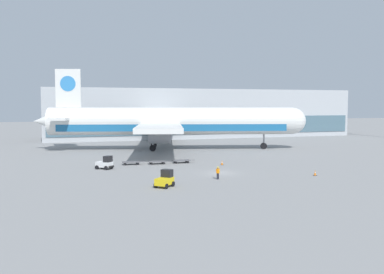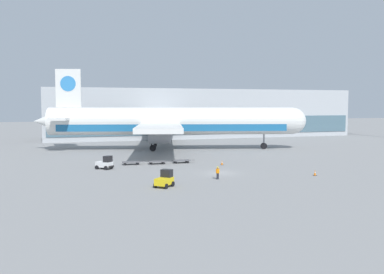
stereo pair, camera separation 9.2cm
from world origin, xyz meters
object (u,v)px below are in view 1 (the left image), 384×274
object	(u,v)px
airplane_main	(169,122)
baggage_dolly_second	(157,162)
baggage_dolly_lead	(131,162)
baggage_dolly_third	(181,161)
traffic_cone_far	(315,173)
baggage_tug_mid	(105,163)
baggage_tug_foreground	(165,179)
ground_crew_near	(218,172)
traffic_cone_near	(222,163)

from	to	relation	value
airplane_main	baggage_dolly_second	distance (m)	23.26
baggage_dolly_lead	baggage_dolly_third	xyz separation A→B (m)	(8.19, -0.51, 0.00)
traffic_cone_far	baggage_dolly_third	bearing A→B (deg)	128.20
airplane_main	baggage_tug_mid	distance (m)	29.56
baggage_tug_foreground	ground_crew_near	xyz separation A→B (m)	(7.69, 2.90, 0.09)
baggage_tug_mid	baggage_dolly_third	size ratio (longest dim) A/B	0.75
baggage_dolly_second	traffic_cone_near	xyz separation A→B (m)	(9.61, -4.14, -0.02)
baggage_tug_mid	ground_crew_near	xyz separation A→B (m)	(12.88, -13.24, 0.09)
airplane_main	ground_crew_near	xyz separation A→B (m)	(-3.16, -37.57, -4.88)
airplane_main	baggage_tug_mid	world-z (taller)	airplane_main
baggage_tug_foreground	traffic_cone_far	world-z (taller)	baggage_tug_foreground
airplane_main	baggage_tug_mid	size ratio (longest dim) A/B	20.50
baggage_tug_foreground	ground_crew_near	size ratio (longest dim) A/B	1.66
baggage_tug_mid	airplane_main	bearing A→B (deg)	96.51
baggage_dolly_third	ground_crew_near	bearing A→B (deg)	-86.51
ground_crew_near	traffic_cone_near	xyz separation A→B (m)	(5.32, 12.08, -0.59)
ground_crew_near	traffic_cone_far	xyz separation A→B (m)	(13.60, -1.22, -0.58)
traffic_cone_near	traffic_cone_far	xyz separation A→B (m)	(8.28, -13.30, 0.01)
baggage_dolly_second	baggage_tug_mid	bearing A→B (deg)	-158.12
baggage_tug_mid	traffic_cone_near	size ratio (longest dim) A/B	3.65
baggage_dolly_second	traffic_cone_far	size ratio (longest dim) A/B	4.83
baggage_tug_mid	baggage_dolly_second	bearing A→B (deg)	59.00
baggage_dolly_lead	baggage_dolly_second	distance (m)	4.15
airplane_main	traffic_cone_far	size ratio (longest dim) A/B	73.76
baggage_tug_mid	baggage_dolly_third	world-z (taller)	baggage_tug_mid
baggage_tug_mid	baggage_dolly_lead	distance (m)	5.77
baggage_tug_mid	baggage_dolly_third	bearing A→B (deg)	53.53
baggage_dolly_third	traffic_cone_far	size ratio (longest dim) A/B	4.83
baggage_dolly_third	traffic_cone_far	distance (m)	22.31
baggage_dolly_second	ground_crew_near	distance (m)	16.78
baggage_dolly_lead	traffic_cone_far	distance (m)	28.44
baggage_dolly_lead	baggage_tug_foreground	bearing A→B (deg)	-85.17
baggage_tug_foreground	baggage_dolly_third	world-z (taller)	baggage_tug_foreground
ground_crew_near	traffic_cone_near	world-z (taller)	ground_crew_near
baggage_dolly_lead	baggage_dolly_third	world-z (taller)	same
baggage_dolly_lead	traffic_cone_far	size ratio (longest dim) A/B	4.83
baggage_dolly_lead	baggage_tug_mid	bearing A→B (deg)	-138.67
airplane_main	traffic_cone_far	bearing A→B (deg)	-60.89
baggage_tug_foreground	baggage_tug_mid	bearing A→B (deg)	60.62
traffic_cone_far	baggage_tug_mid	bearing A→B (deg)	151.37
airplane_main	traffic_cone_far	distance (m)	40.54
baggage_tug_foreground	baggage_dolly_third	bearing A→B (deg)	21.47
ground_crew_near	traffic_cone_near	bearing A→B (deg)	45.89
baggage_dolly_third	baggage_dolly_second	bearing A→B (deg)	-175.86
baggage_tug_mid	traffic_cone_far	world-z (taller)	baggage_tug_mid
airplane_main	baggage_tug_foreground	size ratio (longest dim) A/B	20.69
ground_crew_near	traffic_cone_far	distance (m)	13.67
traffic_cone_near	ground_crew_near	bearing A→B (deg)	-113.79
baggage_tug_mid	baggage_dolly_second	size ratio (longest dim) A/B	0.75
baggage_dolly_third	airplane_main	bearing A→B (deg)	83.81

